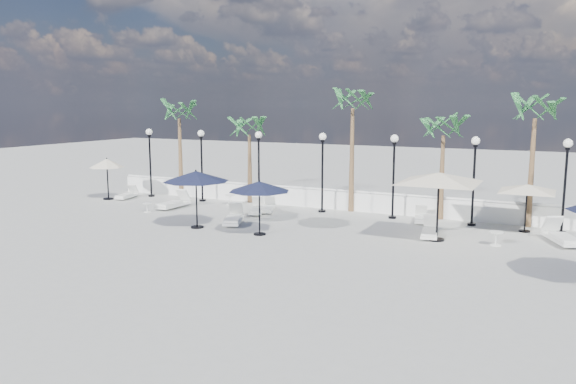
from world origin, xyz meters
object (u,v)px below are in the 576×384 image
at_px(lounger_7, 421,217).
at_px(parasol_navy_left, 196,177).
at_px(lounger_4, 268,208).
at_px(lounger_5, 430,231).
at_px(lounger_2, 234,218).
at_px(parasol_cream_small, 107,164).
at_px(parasol_navy_mid, 259,187).
at_px(parasol_cream_sq_b, 528,185).
at_px(lounger_3, 257,209).
at_px(lounger_6, 561,236).
at_px(parasol_cream_sq_a, 439,173).
at_px(lounger_0, 174,203).
at_px(lounger_1, 127,195).

relative_size(lounger_7, parasol_navy_left, 0.63).
height_order(lounger_4, lounger_5, lounger_5).
height_order(lounger_2, parasol_cream_small, parasol_cream_small).
height_order(parasol_navy_mid, parasol_cream_sq_b, parasol_navy_mid).
relative_size(lounger_5, parasol_cream_small, 0.85).
bearing_deg(lounger_4, lounger_3, -134.29).
height_order(lounger_3, lounger_4, lounger_3).
bearing_deg(lounger_6, parasol_cream_sq_a, 176.76).
distance_m(parasol_navy_mid, parasol_cream_small, 12.22).
relative_size(lounger_0, lounger_5, 1.08).
xyz_separation_m(lounger_2, lounger_5, (8.24, 1.32, -0.02)).
bearing_deg(parasol_cream_small, lounger_1, 38.29).
bearing_deg(parasol_cream_small, parasol_navy_mid, -17.99).
bearing_deg(lounger_3, lounger_7, -12.46).
height_order(parasol_cream_sq_b, parasol_cream_small, parasol_cream_small).
relative_size(lounger_0, parasol_cream_sq_a, 0.37).
relative_size(parasol_cream_sq_b, parasol_cream_small, 1.83).
relative_size(lounger_5, lounger_7, 1.10).
bearing_deg(lounger_0, parasol_cream_small, 173.72).
relative_size(lounger_1, lounger_5, 0.91).
bearing_deg(lounger_0, lounger_4, 15.11).
relative_size(lounger_0, lounger_4, 1.18).
distance_m(lounger_4, parasol_cream_small, 9.82).
height_order(lounger_1, lounger_5, lounger_5).
xyz_separation_m(lounger_4, lounger_5, (8.20, -1.80, 0.02)).
relative_size(lounger_4, lounger_7, 1.01).
xyz_separation_m(lounger_3, parasol_cream_small, (-9.35, -0.02, 1.74)).
bearing_deg(parasol_cream_sq_a, lounger_0, 175.64).
distance_m(lounger_1, parasol_cream_sq_a, 17.73).
bearing_deg(lounger_0, lounger_7, 10.44).
height_order(lounger_7, parasol_navy_mid, parasol_navy_mid).
distance_m(lounger_0, lounger_3, 4.50).
bearing_deg(lounger_7, lounger_2, -164.24).
xyz_separation_m(parasol_navy_mid, parasol_cream_small, (-11.62, 3.77, 0.02)).
relative_size(lounger_3, parasol_cream_sq_b, 0.45).
relative_size(lounger_4, lounger_6, 0.79).
bearing_deg(parasol_cream_small, lounger_5, -3.69).
relative_size(lounger_1, parasol_navy_left, 0.63).
distance_m(lounger_2, lounger_6, 13.13).
bearing_deg(parasol_cream_sq_a, lounger_6, 20.09).
distance_m(parasol_navy_left, parasol_cream_small, 9.42).
distance_m(lounger_4, lounger_7, 7.30).
relative_size(lounger_7, parasol_navy_mid, 0.71).
xyz_separation_m(lounger_5, parasol_cream_sq_a, (0.36, -0.45, 2.38)).
bearing_deg(parasol_cream_small, lounger_7, 5.13).
height_order(lounger_4, parasol_cream_small, parasol_cream_small).
relative_size(lounger_4, lounger_5, 0.91).
bearing_deg(lounger_6, parasol_cream_sq_b, 108.36).
distance_m(lounger_6, lounger_7, 5.82).
xyz_separation_m(lounger_2, parasol_cream_small, (-9.60, 2.47, 1.71)).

